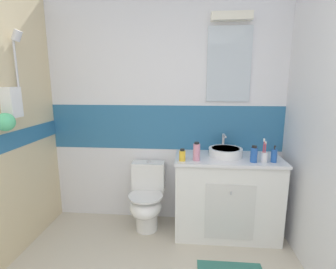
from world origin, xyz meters
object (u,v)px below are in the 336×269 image
sink_basin (225,151)px  lotion_bottle_short (182,155)px  shampoo_bottle_tall (197,152)px  mouthwash_bottle (254,154)px  toothbrush_cup (264,156)px  toilet (147,199)px  soap_dispenser (274,156)px

sink_basin → lotion_bottle_short: (-0.44, -0.21, 0.01)m
shampoo_bottle_tall → mouthwash_bottle: 0.54m
toothbrush_cup → shampoo_bottle_tall: (-0.64, 0.01, 0.03)m
sink_basin → toilet: bearing=-178.1°
toilet → mouthwash_bottle: mouthwash_bottle is taller
sink_basin → mouthwash_bottle: 0.31m
shampoo_bottle_tall → lotion_bottle_short: (-0.14, -0.03, -0.03)m
mouthwash_bottle → toothbrush_cup: bearing=-0.4°
sink_basin → lotion_bottle_short: size_ratio=3.23×
toilet → soap_dispenser: size_ratio=4.40×
shampoo_bottle_tall → soap_dispenser: bearing=0.2°
toothbrush_cup → shampoo_bottle_tall: 0.64m
soap_dispenser → mouthwash_bottle: (-0.19, -0.01, 0.01)m
shampoo_bottle_tall → lotion_bottle_short: bearing=-168.6°
toilet → lotion_bottle_short: (0.39, -0.18, 0.56)m
toilet → soap_dispenser: soap_dispenser is taller
toilet → toothbrush_cup: bearing=-8.1°
sink_basin → shampoo_bottle_tall: 0.36m
sink_basin → lotion_bottle_short: 0.49m
sink_basin → toilet: sink_basin is taller
sink_basin → lotion_bottle_short: sink_basin is taller
toothbrush_cup → soap_dispenser: bearing=8.3°
sink_basin → toothbrush_cup: toothbrush_cup is taller
toothbrush_cup → shampoo_bottle_tall: bearing=179.0°
toothbrush_cup → shampoo_bottle_tall: toothbrush_cup is taller
toilet → soap_dispenser: 1.39m
lotion_bottle_short → sink_basin: bearing=25.5°
lotion_bottle_short → shampoo_bottle_tall: bearing=11.4°
toilet → shampoo_bottle_tall: (0.53, -0.15, 0.59)m
toothbrush_cup → mouthwash_bottle: bearing=179.6°
soap_dispenser → lotion_bottle_short: bearing=-178.0°
lotion_bottle_short → mouthwash_bottle: (0.68, 0.02, 0.02)m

